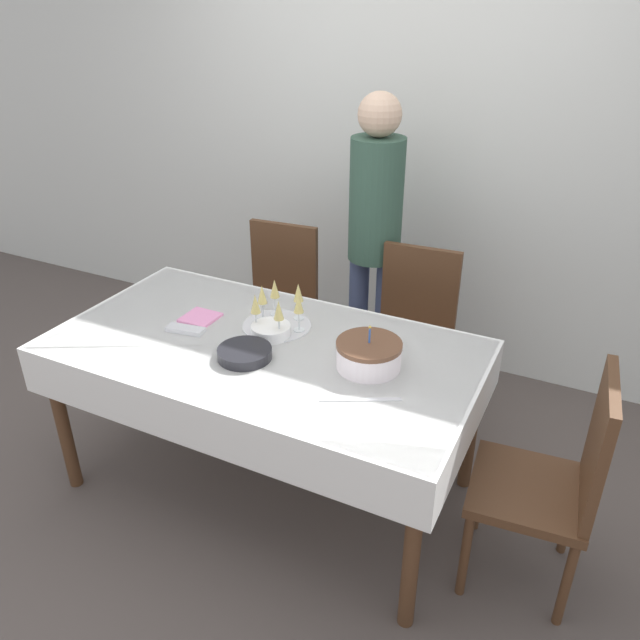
{
  "coord_description": "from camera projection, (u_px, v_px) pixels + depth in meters",
  "views": [
    {
      "loc": [
        1.23,
        -1.92,
        2.08
      ],
      "look_at": [
        0.22,
        0.1,
        0.89
      ],
      "focal_mm": 35.0,
      "sensor_mm": 36.0,
      "label": 1
    }
  ],
  "objects": [
    {
      "name": "ground_plane",
      "position": [
        270.0,
        483.0,
        2.98
      ],
      "size": [
        12.0,
        12.0,
        0.0
      ],
      "primitive_type": "plane",
      "color": "#564C47"
    },
    {
      "name": "wall_back",
      "position": [
        397.0,
        136.0,
        3.55
      ],
      "size": [
        8.0,
        0.05,
        2.7
      ],
      "color": "silver",
      "rests_on": "ground_plane"
    },
    {
      "name": "dining_table",
      "position": [
        264.0,
        365.0,
        2.67
      ],
      "size": [
        1.8,
        0.97,
        0.77
      ],
      "color": "white",
      "rests_on": "ground_plane"
    },
    {
      "name": "dining_chair_far_left",
      "position": [
        277.0,
        302.0,
        3.53
      ],
      "size": [
        0.45,
        0.45,
        0.95
      ],
      "color": "#51331E",
      "rests_on": "ground_plane"
    },
    {
      "name": "dining_chair_far_right",
      "position": [
        412.0,
        333.0,
        3.22
      ],
      "size": [
        0.44,
        0.44,
        0.95
      ],
      "color": "#51331E",
      "rests_on": "ground_plane"
    },
    {
      "name": "dining_chair_right_end",
      "position": [
        556.0,
        477.0,
        2.26
      ],
      "size": [
        0.46,
        0.46,
        0.95
      ],
      "color": "#51331E",
      "rests_on": "ground_plane"
    },
    {
      "name": "birthday_cake",
      "position": [
        369.0,
        355.0,
        2.44
      ],
      "size": [
        0.26,
        0.26,
        0.18
      ],
      "color": "white",
      "rests_on": "dining_table"
    },
    {
      "name": "champagne_tray",
      "position": [
        278.0,
        309.0,
        2.72
      ],
      "size": [
        0.31,
        0.31,
        0.18
      ],
      "color": "silver",
      "rests_on": "dining_table"
    },
    {
      "name": "plate_stack_main",
      "position": [
        245.0,
        353.0,
        2.52
      ],
      "size": [
        0.22,
        0.22,
        0.04
      ],
      "color": "black",
      "rests_on": "dining_table"
    },
    {
      "name": "plate_stack_dessert",
      "position": [
        271.0,
        330.0,
        2.68
      ],
      "size": [
        0.17,
        0.17,
        0.05
      ],
      "color": "white",
      "rests_on": "dining_table"
    },
    {
      "name": "cake_knife",
      "position": [
        360.0,
        400.0,
        2.26
      ],
      "size": [
        0.27,
        0.15,
        0.0
      ],
      "color": "silver",
      "rests_on": "dining_table"
    },
    {
      "name": "fork_pile",
      "position": [
        185.0,
        330.0,
        2.72
      ],
      "size": [
        0.18,
        0.09,
        0.02
      ],
      "color": "silver",
      "rests_on": "dining_table"
    },
    {
      "name": "napkin_pile",
      "position": [
        200.0,
        318.0,
        2.82
      ],
      "size": [
        0.15,
        0.15,
        0.01
      ],
      "color": "pink",
      "rests_on": "dining_table"
    },
    {
      "name": "person_standing",
      "position": [
        375.0,
        223.0,
        3.27
      ],
      "size": [
        0.28,
        0.28,
        1.66
      ],
      "color": "#3F4C72",
      "rests_on": "ground_plane"
    }
  ]
}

